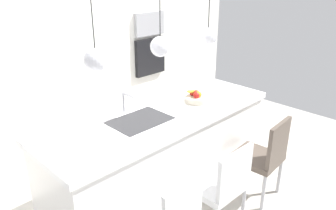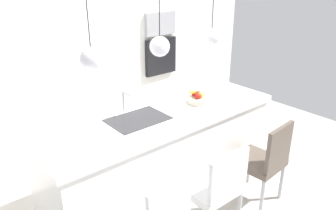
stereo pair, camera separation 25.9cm
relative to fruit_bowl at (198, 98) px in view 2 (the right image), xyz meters
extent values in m
plane|color=#BCB7AD|center=(-0.47, 0.06, -1.00)|extent=(6.60, 6.60, 0.00)
cube|color=silver|center=(-0.47, 1.71, 0.30)|extent=(6.00, 0.10, 2.60)
cube|color=white|center=(-0.47, 0.06, -0.55)|extent=(2.44, 0.82, 0.89)
cube|color=white|center=(-0.47, 0.06, -0.08)|extent=(2.50, 0.88, 0.06)
cube|color=#2D2D30|center=(-0.74, 0.06, -0.05)|extent=(0.56, 0.40, 0.02)
cylinder|color=silver|center=(-0.74, 0.30, 0.06)|extent=(0.02, 0.02, 0.22)
cylinder|color=silver|center=(-0.74, 0.22, 0.16)|extent=(0.02, 0.16, 0.02)
cylinder|color=beige|center=(0.00, 0.00, -0.02)|extent=(0.26, 0.26, 0.06)
sphere|color=red|center=(-0.03, -0.03, 0.04)|extent=(0.07, 0.07, 0.07)
sphere|color=red|center=(0.00, 0.05, 0.04)|extent=(0.07, 0.07, 0.07)
sphere|color=#B22D1E|center=(0.00, 0.00, 0.04)|extent=(0.08, 0.08, 0.08)
sphere|color=orange|center=(0.00, -0.02, 0.04)|extent=(0.07, 0.07, 0.07)
ellipsoid|color=yellow|center=(-0.01, 0.04, 0.06)|extent=(0.19, 0.05, 0.09)
cube|color=#9E9EA3|center=(0.80, 1.64, 0.52)|extent=(0.54, 0.08, 0.34)
cube|color=black|center=(0.80, 1.64, 0.02)|extent=(0.56, 0.08, 0.56)
cube|color=silver|center=(-1.10, -0.84, -0.32)|extent=(0.39, 0.04, 0.38)
cube|color=silver|center=(-0.46, -0.66, -0.56)|extent=(0.48, 0.42, 0.06)
cube|color=silver|center=(-0.46, -0.84, -0.33)|extent=(0.45, 0.05, 0.40)
cylinder|color=#B2B2B7|center=(-0.25, -0.48, -0.80)|extent=(0.04, 0.04, 0.41)
cylinder|color=#B2B2B7|center=(-0.66, -0.48, -0.80)|extent=(0.04, 0.04, 0.41)
cylinder|color=#B2B2B7|center=(-0.25, -0.83, -0.80)|extent=(0.04, 0.04, 0.41)
cube|color=brown|center=(0.23, -0.66, -0.56)|extent=(0.47, 0.49, 0.06)
cube|color=brown|center=(0.25, -0.86, -0.31)|extent=(0.42, 0.07, 0.44)
cylinder|color=#B2B2B7|center=(0.41, -0.44, -0.80)|extent=(0.04, 0.04, 0.41)
cylinder|color=#B2B2B7|center=(0.03, -0.47, -0.80)|extent=(0.04, 0.04, 0.41)
cylinder|color=#B2B2B7|center=(0.44, -0.84, -0.80)|extent=(0.04, 0.04, 0.41)
cylinder|color=#B2B2B7|center=(0.06, -0.87, -0.80)|extent=(0.04, 0.04, 0.41)
sphere|color=silver|center=(-1.16, 0.06, 0.61)|extent=(0.19, 0.19, 0.19)
cylinder|color=black|center=(-1.16, 0.06, 1.00)|extent=(0.01, 0.01, 0.60)
sphere|color=silver|center=(-0.47, 0.06, 0.61)|extent=(0.19, 0.19, 0.19)
cylinder|color=black|center=(-0.47, 0.06, 1.00)|extent=(0.01, 0.01, 0.60)
sphere|color=silver|center=(0.22, 0.06, 0.61)|extent=(0.19, 0.19, 0.19)
camera|label=1|loc=(-2.53, -2.12, 1.26)|focal=35.30mm
camera|label=2|loc=(-2.33, -2.30, 1.26)|focal=35.30mm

